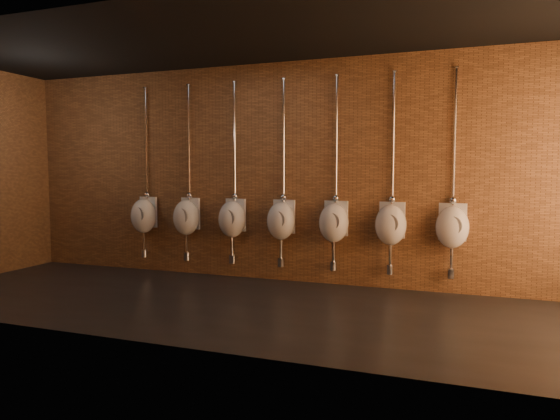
% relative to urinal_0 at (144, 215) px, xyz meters
% --- Properties ---
extents(ground, '(8.50, 8.50, 0.00)m').
position_rel_urinal_0_xyz_m(ground, '(2.18, -1.35, -0.92)').
color(ground, black).
rests_on(ground, ground).
extents(room_shell, '(8.54, 3.04, 3.22)m').
position_rel_urinal_0_xyz_m(room_shell, '(2.18, -1.35, 1.09)').
color(room_shell, black).
rests_on(room_shell, ground).
extents(urinal_0, '(0.48, 0.44, 2.72)m').
position_rel_urinal_0_xyz_m(urinal_0, '(0.00, 0.00, 0.00)').
color(urinal_0, white).
rests_on(urinal_0, ground).
extents(urinal_1, '(0.48, 0.44, 2.72)m').
position_rel_urinal_0_xyz_m(urinal_1, '(0.78, 0.00, 0.00)').
color(urinal_1, white).
rests_on(urinal_1, ground).
extents(urinal_2, '(0.48, 0.44, 2.72)m').
position_rel_urinal_0_xyz_m(urinal_2, '(1.56, 0.00, 0.00)').
color(urinal_2, white).
rests_on(urinal_2, ground).
extents(urinal_3, '(0.48, 0.44, 2.72)m').
position_rel_urinal_0_xyz_m(urinal_3, '(2.35, 0.00, 0.00)').
color(urinal_3, white).
rests_on(urinal_3, ground).
extents(urinal_4, '(0.48, 0.44, 2.72)m').
position_rel_urinal_0_xyz_m(urinal_4, '(3.13, 0.00, 0.00)').
color(urinal_4, white).
rests_on(urinal_4, ground).
extents(urinal_5, '(0.48, 0.44, 2.72)m').
position_rel_urinal_0_xyz_m(urinal_5, '(3.91, 0.00, 0.00)').
color(urinal_5, white).
rests_on(urinal_5, ground).
extents(urinal_6, '(0.48, 0.44, 2.72)m').
position_rel_urinal_0_xyz_m(urinal_6, '(4.69, 0.00, 0.00)').
color(urinal_6, white).
rests_on(urinal_6, ground).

